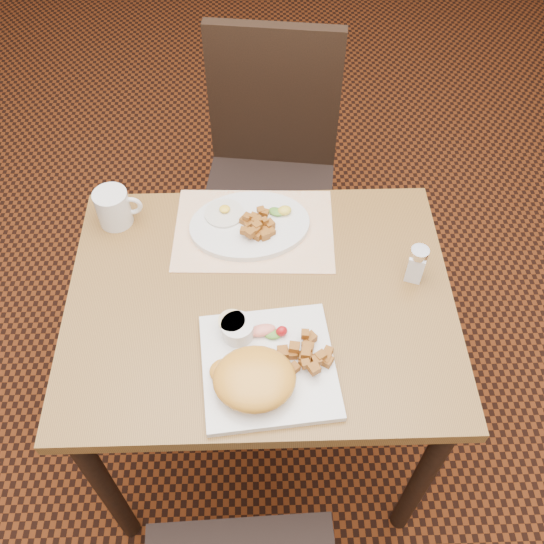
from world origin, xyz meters
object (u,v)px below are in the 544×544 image
Objects in this scene: table at (261,323)px; chair_far at (270,165)px; salt_shaker at (417,263)px; plate_square at (269,366)px; plate_oval at (250,225)px; coffee_mug at (114,208)px.

table is 0.69m from chair_far.
chair_far is 0.76m from salt_shaker.
plate_square is at bearing -85.32° from table.
chair_far is 0.90m from plate_square.
chair_far is at bearing 86.52° from table.
table is 9.00× the size of salt_shaker.
plate_oval is at bearing 156.58° from salt_shaker.
plate_square is at bearing -146.03° from salt_shaker.
table is at bearing -172.14° from salt_shaker.
salt_shaker reaches higher than coffee_mug.
salt_shaker is (0.36, 0.05, 0.16)m from table.
coffee_mug is (-0.34, 0.03, 0.04)m from plate_oval.
chair_far reaches higher than plate_square.
plate_oval reaches higher than plate_square.
plate_square is 2.80× the size of salt_shaker.
table is at bearing -84.08° from plate_oval.
coffee_mug reaches higher than plate_square.
coffee_mug is (-0.40, -0.43, 0.26)m from chair_far.
salt_shaker is at bearing -23.42° from plate_oval.
coffee_mug is at bearing 54.55° from chair_far.
chair_far reaches higher than plate_oval.
coffee_mug reaches higher than table.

